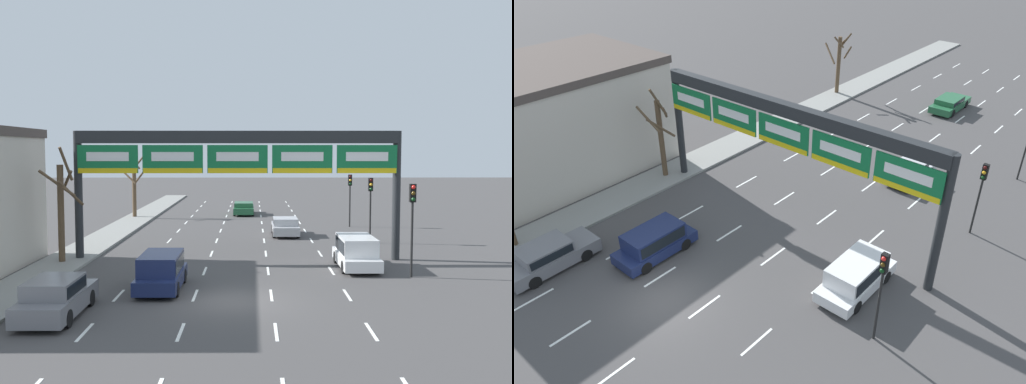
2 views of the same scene
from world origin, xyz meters
TOP-DOWN VIEW (x-y plane):
  - ground_plane at (0.00, 0.00)m, footprint 220.00×220.00m
  - lane_dashes at (-0.00, 13.50)m, footprint 10.02×67.00m
  - sign_gantry at (0.00, 9.00)m, footprint 18.56×0.70m
  - car_green at (-0.01, 32.45)m, footprint 1.97×4.87m
  - suv_white at (6.36, 6.69)m, footprint 1.96×4.59m
  - car_silver at (3.25, 18.43)m, footprint 1.94×4.13m
  - suv_navy at (-3.27, 2.04)m, footprint 1.88×4.41m
  - car_grey at (-6.54, -2.19)m, footprint 1.89×4.74m
  - traffic_light_near_gantry at (8.84, 23.26)m, footprint 0.30×0.35m
  - traffic_light_mid_block at (8.68, 4.47)m, footprint 0.30×0.35m
  - traffic_light_far_end at (8.81, 15.02)m, footprint 0.30×0.35m
  - tree_bare_second at (-10.10, 29.47)m, footprint 2.64×2.66m
  - tree_bare_third at (-9.60, 7.85)m, footprint 2.05×1.92m

SIDE VIEW (x-z plane):
  - ground_plane at x=0.00m, z-range 0.00..0.00m
  - lane_dashes at x=0.00m, z-range 0.00..0.01m
  - car_green at x=-0.01m, z-range 0.06..1.28m
  - car_silver at x=3.25m, z-range 0.05..1.38m
  - car_grey at x=-6.54m, z-range 0.05..1.56m
  - suv_navy at x=-3.27m, z-range 0.10..1.75m
  - suv_white at x=6.36m, z-range 0.10..1.81m
  - traffic_light_near_gantry at x=8.84m, z-range 0.94..5.24m
  - traffic_light_far_end at x=8.81m, z-range 0.96..5.39m
  - tree_bare_third at x=-9.60m, z-range 0.07..6.39m
  - tree_bare_second at x=-10.10m, z-range 0.41..6.07m
  - traffic_light_mid_block at x=8.68m, z-range 0.99..5.62m
  - sign_gantry at x=0.00m, z-range 2.31..9.68m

